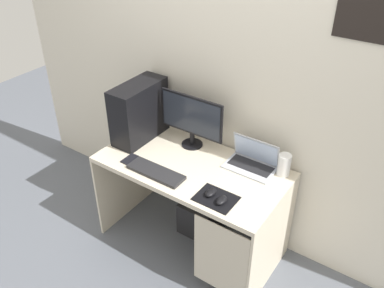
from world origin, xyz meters
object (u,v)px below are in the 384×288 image
speaker (284,165)px  mouse_left (211,193)px  keyboard (156,172)px  mouse_right (222,200)px  laptop (252,161)px  pc_tower (139,111)px  cell_phone (130,159)px  monitor (191,119)px  subwoofer (201,216)px

speaker → mouse_left: (-0.29, -0.47, -0.06)m
speaker → mouse_left: bearing=-121.9°
keyboard → mouse_right: (0.53, -0.01, 0.01)m
speaker → laptop: bearing=-170.2°
speaker → mouse_right: speaker is taller
speaker → keyboard: bearing=-146.2°
pc_tower → speaker: pc_tower is taller
mouse_left → cell_phone: (-0.70, 0.00, -0.02)m
keyboard → mouse_right: mouse_right is taller
monitor → mouse_right: (0.53, -0.44, -0.21)m
speaker → subwoofer: size_ratio=0.55×
speaker → cell_phone: (-0.99, -0.47, -0.07)m
monitor → mouse_left: 0.63m
monitor → speaker: (0.72, 0.06, -0.15)m
pc_tower → speaker: (1.12, 0.18, -0.15)m
pc_tower → laptop: bearing=8.8°
monitor → mouse_left: bearing=-43.5°
cell_phone → keyboard: bearing=-4.6°
mouse_left → mouse_right: 0.10m
laptop → mouse_right: (0.02, -0.45, -0.02)m
mouse_right → subwoofer: mouse_right is taller
pc_tower → monitor: 0.42m
monitor → cell_phone: bearing=-122.6°
mouse_right → subwoofer: bearing=136.1°
subwoofer → cell_phone: bearing=-137.1°
subwoofer → monitor: bearing=159.1°
laptop → pc_tower: bearing=-171.2°
mouse_left → cell_phone: size_ratio=0.74×
keyboard → subwoofer: 0.75m
monitor → pc_tower: bearing=-163.0°
mouse_right → cell_phone: 0.79m
speaker → cell_phone: 1.09m
mouse_left → keyboard: bearing=-177.4°
pc_tower → speaker: bearing=9.0°
laptop → cell_phone: (-0.77, -0.43, -0.04)m
laptop → speaker: size_ratio=2.21×
cell_phone → mouse_right: bearing=-1.9°
keyboard → mouse_left: (0.44, 0.02, 0.01)m
monitor → mouse_right: monitor is taller
pc_tower → monitor: bearing=17.0°
laptop → speaker: bearing=9.8°
laptop → subwoofer: bearing=-170.0°
monitor → mouse_right: bearing=-39.5°
pc_tower → mouse_right: pc_tower is taller
mouse_right → pc_tower: bearing=161.3°
subwoofer → mouse_right: bearing=-43.9°
pc_tower → keyboard: 0.55m
mouse_left → subwoofer: mouse_left is taller
pc_tower → cell_phone: size_ratio=3.63×
keyboard → pc_tower: bearing=142.0°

